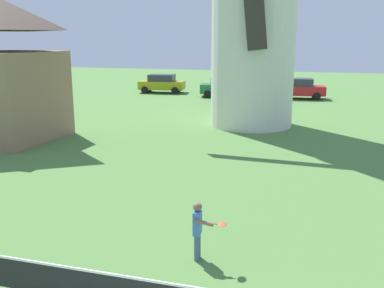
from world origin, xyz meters
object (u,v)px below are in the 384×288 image
player_far (198,227)px  parked_car_mustard (162,83)px  parked_car_red (296,88)px  windmill (254,0)px  parked_car_green (225,87)px

player_far → parked_car_mustard: bearing=111.6°
player_far → parked_car_red: (0.45, 26.69, 0.09)m
windmill → parked_car_green: (-3.86, 11.23, -5.65)m
windmill → parked_car_green: bearing=109.0°
parked_car_mustard → parked_car_green: (5.74, -1.10, 0.00)m
player_far → parked_car_red: 26.69m
windmill → parked_car_mustard: 16.61m
windmill → parked_car_green: 13.15m
parked_car_green → parked_car_red: same height
parked_car_mustard → parked_car_green: bearing=-10.9°
parked_car_green → parked_car_mustard: bearing=169.1°
parked_car_mustard → parked_car_green: size_ratio=0.97×
player_far → parked_car_green: (-5.09, 26.26, 0.08)m
windmill → player_far: size_ratio=11.52×
windmill → parked_car_green: size_ratio=3.56×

